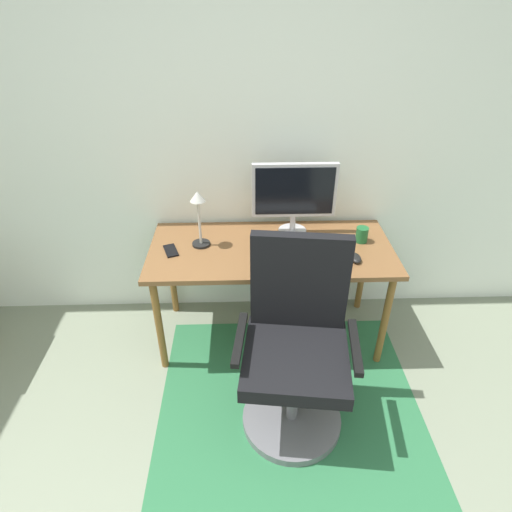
{
  "coord_description": "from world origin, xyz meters",
  "views": [
    {
      "loc": [
        0.09,
        -0.41,
        2.06
      ],
      "look_at": [
        0.15,
        1.55,
        0.8
      ],
      "focal_mm": 29.99,
      "sensor_mm": 36.0,
      "label": 1
    }
  ],
  "objects_px": {
    "keyboard": "(296,261)",
    "coffee_cup": "(362,235)",
    "monitor": "(294,193)",
    "office_chair": "(295,355)",
    "computer_mouse": "(356,258)",
    "desk_lamp": "(199,211)",
    "cell_phone": "(171,251)",
    "desk": "(271,257)"
  },
  "relations": [
    {
      "from": "coffee_cup",
      "to": "computer_mouse",
      "type": "bearing_deg",
      "value": -111.27
    },
    {
      "from": "computer_mouse",
      "to": "office_chair",
      "type": "bearing_deg",
      "value": -128.51
    },
    {
      "from": "computer_mouse",
      "to": "cell_phone",
      "type": "height_order",
      "value": "computer_mouse"
    },
    {
      "from": "keyboard",
      "to": "coffee_cup",
      "type": "height_order",
      "value": "coffee_cup"
    },
    {
      "from": "keyboard",
      "to": "coffee_cup",
      "type": "xyz_separation_m",
      "value": [
        0.43,
        0.22,
        0.04
      ]
    },
    {
      "from": "cell_phone",
      "to": "desk_lamp",
      "type": "bearing_deg",
      "value": 1.69
    },
    {
      "from": "desk_lamp",
      "to": "monitor",
      "type": "bearing_deg",
      "value": 14.48
    },
    {
      "from": "computer_mouse",
      "to": "coffee_cup",
      "type": "height_order",
      "value": "coffee_cup"
    },
    {
      "from": "computer_mouse",
      "to": "monitor",
      "type": "bearing_deg",
      "value": 133.16
    },
    {
      "from": "monitor",
      "to": "office_chair",
      "type": "xyz_separation_m",
      "value": [
        -0.06,
        -0.84,
        -0.52
      ]
    },
    {
      "from": "monitor",
      "to": "keyboard",
      "type": "relative_size",
      "value": 1.21
    },
    {
      "from": "desk",
      "to": "coffee_cup",
      "type": "height_order",
      "value": "coffee_cup"
    },
    {
      "from": "desk_lamp",
      "to": "cell_phone",
      "type": "bearing_deg",
      "value": -158.42
    },
    {
      "from": "monitor",
      "to": "desk_lamp",
      "type": "relative_size",
      "value": 1.46
    },
    {
      "from": "desk",
      "to": "keyboard",
      "type": "relative_size",
      "value": 3.44
    },
    {
      "from": "desk_lamp",
      "to": "computer_mouse",
      "type": "bearing_deg",
      "value": -12.67
    },
    {
      "from": "coffee_cup",
      "to": "desk",
      "type": "bearing_deg",
      "value": -174.5
    },
    {
      "from": "keyboard",
      "to": "office_chair",
      "type": "height_order",
      "value": "office_chair"
    },
    {
      "from": "keyboard",
      "to": "cell_phone",
      "type": "relative_size",
      "value": 3.07
    },
    {
      "from": "computer_mouse",
      "to": "cell_phone",
      "type": "xyz_separation_m",
      "value": [
        -1.08,
        0.13,
        -0.01
      ]
    },
    {
      "from": "computer_mouse",
      "to": "desk_lamp",
      "type": "xyz_separation_m",
      "value": [
        -0.91,
        0.2,
        0.21
      ]
    },
    {
      "from": "monitor",
      "to": "keyboard",
      "type": "height_order",
      "value": "monitor"
    },
    {
      "from": "keyboard",
      "to": "office_chair",
      "type": "relative_size",
      "value": 0.4
    },
    {
      "from": "cell_phone",
      "to": "keyboard",
      "type": "bearing_deg",
      "value": -31.0
    },
    {
      "from": "desk",
      "to": "computer_mouse",
      "type": "xyz_separation_m",
      "value": [
        0.48,
        -0.16,
        0.08
      ]
    },
    {
      "from": "office_chair",
      "to": "desk_lamp",
      "type": "bearing_deg",
      "value": 133.91
    },
    {
      "from": "keyboard",
      "to": "coffee_cup",
      "type": "relative_size",
      "value": 4.47
    },
    {
      "from": "desk",
      "to": "computer_mouse",
      "type": "height_order",
      "value": "computer_mouse"
    },
    {
      "from": "desk",
      "to": "office_chair",
      "type": "distance_m",
      "value": 0.68
    },
    {
      "from": "keyboard",
      "to": "desk_lamp",
      "type": "distance_m",
      "value": 0.64
    },
    {
      "from": "keyboard",
      "to": "desk",
      "type": "bearing_deg",
      "value": 127.42
    },
    {
      "from": "office_chair",
      "to": "monitor",
      "type": "bearing_deg",
      "value": 93.19
    },
    {
      "from": "monitor",
      "to": "office_chair",
      "type": "distance_m",
      "value": 0.99
    },
    {
      "from": "monitor",
      "to": "computer_mouse",
      "type": "distance_m",
      "value": 0.55
    },
    {
      "from": "desk_lamp",
      "to": "keyboard",
      "type": "bearing_deg",
      "value": -21.01
    },
    {
      "from": "computer_mouse",
      "to": "office_chair",
      "type": "height_order",
      "value": "office_chair"
    },
    {
      "from": "monitor",
      "to": "office_chair",
      "type": "relative_size",
      "value": 0.49
    },
    {
      "from": "coffee_cup",
      "to": "cell_phone",
      "type": "distance_m",
      "value": 1.17
    },
    {
      "from": "cell_phone",
      "to": "monitor",
      "type": "bearing_deg",
      "value": -3.69
    },
    {
      "from": "cell_phone",
      "to": "desk_lamp",
      "type": "height_order",
      "value": "desk_lamp"
    },
    {
      "from": "monitor",
      "to": "keyboard",
      "type": "distance_m",
      "value": 0.45
    },
    {
      "from": "coffee_cup",
      "to": "cell_phone",
      "type": "bearing_deg",
      "value": -176.05
    }
  ]
}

